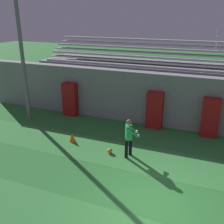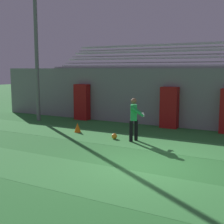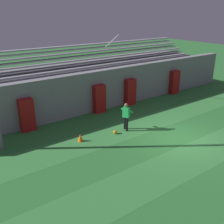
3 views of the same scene
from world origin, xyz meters
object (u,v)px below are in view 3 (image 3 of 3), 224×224
Objects in this scene: padding_pillar_gate_right at (130,92)px; traffic_cone at (80,138)px; padding_pillar_far_left at (27,115)px; goalkeeper at (126,115)px; padding_pillar_far_right at (174,82)px; padding_pillar_gate_left at (99,99)px; soccer_ball at (115,132)px.

traffic_cone is at bearing -153.27° from padding_pillar_gate_right.
padding_pillar_far_left reaches higher than goalkeeper.
traffic_cone is at bearing -58.85° from padding_pillar_far_left.
padding_pillar_far_left is at bearing 180.00° from padding_pillar_far_right.
padding_pillar_gate_left is 4.62× the size of traffic_cone.
goalkeeper is at bearing -6.19° from traffic_cone.
soccer_ball is at bearing -138.96° from padding_pillar_gate_right.
padding_pillar_far_left is (-7.69, 0.00, 0.00)m from padding_pillar_gate_right.
goalkeeper is (-3.01, -3.28, -0.02)m from padding_pillar_gate_right.
goalkeeper reaches higher than soccer_ball.
padding_pillar_gate_left and padding_pillar_far_left have the same top height.
padding_pillar_gate_right is (2.71, 0.00, 0.00)m from padding_pillar_gate_left.
padding_pillar_far_left is 3.55m from traffic_cone.
padding_pillar_gate_right is at bearing 0.00° from padding_pillar_gate_left.
padding_pillar_gate_left is 1.00× the size of padding_pillar_far_left.
padding_pillar_far_right reaches higher than soccer_ball.
traffic_cone is (1.80, -2.97, -0.76)m from padding_pillar_far_left.
padding_pillar_gate_left is 1.00× the size of padding_pillar_far_right.
padding_pillar_far_right is at bearing 0.00° from padding_pillar_gate_right.
padding_pillar_gate_left is 2.71m from padding_pillar_gate_right.
padding_pillar_gate_right reaches higher than soccer_ball.
padding_pillar_far_left is 1.00× the size of padding_pillar_far_right.
goalkeeper is at bearing -132.48° from padding_pillar_gate_right.
padding_pillar_gate_right is at bearing 180.00° from padding_pillar_far_right.
padding_pillar_gate_right is 8.82× the size of soccer_ball.
padding_pillar_far_right is at bearing 22.81° from goalkeeper.
padding_pillar_far_right is at bearing 0.00° from padding_pillar_gate_left.
padding_pillar_far_left is at bearing 144.98° from goalkeeper.
traffic_cone reaches higher than soccer_ball.
padding_pillar_gate_right is at bearing 0.00° from padding_pillar_far_left.
padding_pillar_gate_right is 1.00× the size of padding_pillar_far_left.
goalkeeper is at bearing -35.02° from padding_pillar_far_left.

